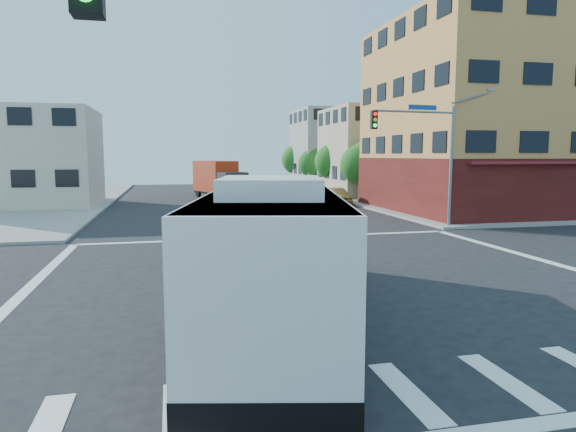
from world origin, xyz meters
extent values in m
plane|color=black|center=(0.00, 0.00, 0.00)|extent=(120.00, 120.00, 0.00)
cube|color=gray|center=(35.00, 35.00, 0.07)|extent=(50.00, 50.00, 0.15)
cube|color=#C28345|center=(20.00, 18.50, 7.00)|extent=(18.00, 15.00, 14.00)
cube|color=#591714|center=(20.00, 18.50, 2.00)|extent=(18.09, 15.08, 4.00)
cube|color=tan|center=(17.00, 34.00, 4.50)|extent=(12.00, 10.00, 9.00)
cube|color=gray|center=(17.00, 48.00, 5.00)|extent=(12.00, 10.00, 10.00)
cube|color=beige|center=(-17.00, 30.00, 4.00)|extent=(12.00, 10.00, 8.00)
cylinder|color=slate|center=(10.80, 10.80, 3.50)|extent=(0.18, 0.18, 7.00)
cylinder|color=slate|center=(8.30, 10.55, 6.60)|extent=(5.01, 0.62, 0.12)
cube|color=black|center=(5.80, 10.30, 6.10)|extent=(0.32, 0.30, 1.00)
sphere|color=#FF0C0C|center=(5.80, 10.13, 6.40)|extent=(0.20, 0.20, 0.20)
sphere|color=yellow|center=(5.80, 10.13, 6.10)|extent=(0.20, 0.20, 0.20)
sphere|color=#19FF33|center=(5.80, 10.13, 5.80)|extent=(0.20, 0.20, 0.20)
cube|color=navy|center=(8.80, 10.60, 6.85)|extent=(1.80, 0.22, 0.28)
cube|color=gray|center=(13.30, 11.05, 8.00)|extent=(0.50, 0.22, 0.14)
cylinder|color=#3B2815|center=(11.80, 28.00, 0.96)|extent=(0.28, 0.28, 1.92)
sphere|color=#1C5217|center=(11.80, 28.00, 3.37)|extent=(3.60, 3.60, 3.60)
sphere|color=#1C5217|center=(12.20, 27.70, 4.27)|extent=(2.52, 2.52, 2.52)
cylinder|color=#3B2815|center=(11.80, 36.00, 1.00)|extent=(0.28, 0.28, 1.99)
sphere|color=#1C5217|center=(11.80, 36.00, 3.51)|extent=(3.80, 3.80, 3.80)
sphere|color=#1C5217|center=(12.20, 35.70, 4.46)|extent=(2.66, 2.66, 2.66)
cylinder|color=#3B2815|center=(11.80, 44.00, 0.94)|extent=(0.28, 0.28, 1.89)
sphere|color=#1C5217|center=(11.80, 44.00, 3.25)|extent=(3.40, 3.40, 3.40)
sphere|color=#1C5217|center=(12.20, 43.70, 4.10)|extent=(2.38, 2.38, 2.38)
cylinder|color=#3B2815|center=(11.80, 52.00, 1.01)|extent=(0.28, 0.28, 2.03)
sphere|color=#1C5217|center=(11.80, 52.00, 3.63)|extent=(4.00, 4.00, 4.00)
sphere|color=#1C5217|center=(12.20, 51.70, 4.63)|extent=(2.80, 2.80, 2.80)
cube|color=black|center=(-2.45, -3.22, 0.58)|extent=(5.43, 13.06, 0.48)
cube|color=white|center=(-2.45, -3.22, 1.89)|extent=(5.41, 13.03, 3.03)
cube|color=black|center=(-2.45, -3.22, 2.07)|extent=(5.38, 12.67, 1.33)
cube|color=black|center=(-1.08, 2.94, 1.96)|extent=(2.45, 0.60, 1.43)
cube|color=#E5590C|center=(-1.08, 2.97, 3.03)|extent=(1.99, 0.49, 0.30)
cube|color=white|center=(-2.45, -3.22, 3.33)|extent=(5.30, 12.77, 0.13)
cube|color=white|center=(-3.14, -6.33, 3.59)|extent=(2.36, 2.69, 0.38)
cube|color=#097F3F|center=(-3.90, -3.44, 1.12)|extent=(1.29, 5.71, 0.30)
cube|color=#097F3F|center=(-1.23, -4.03, 1.12)|extent=(1.29, 5.71, 0.30)
cylinder|color=black|center=(-2.81, 1.04, 0.55)|extent=(0.55, 1.15, 1.10)
cylinder|color=#99999E|center=(-2.95, 1.07, 0.55)|extent=(0.16, 0.55, 0.55)
cylinder|color=black|center=(-0.33, 0.49, 0.55)|extent=(0.55, 1.15, 1.10)
cylinder|color=#99999E|center=(-0.18, 0.46, 0.55)|extent=(0.16, 0.55, 0.55)
cylinder|color=black|center=(-4.57, -6.92, 0.55)|extent=(0.55, 1.15, 1.10)
cylinder|color=#99999E|center=(-4.72, -6.89, 0.55)|extent=(0.16, 0.55, 0.55)
cylinder|color=black|center=(-2.10, -7.47, 0.55)|extent=(0.55, 1.15, 1.10)
cylinder|color=#99999E|center=(-1.95, -7.51, 0.55)|extent=(0.16, 0.55, 0.55)
cube|color=#28272C|center=(0.64, 31.80, 1.32)|extent=(2.94, 2.87, 2.63)
cube|color=black|center=(0.96, 30.89, 1.72)|extent=(2.04, 0.78, 1.01)
cube|color=#A82D12|center=(-0.63, 35.44, 2.13)|extent=(4.17, 6.16, 3.04)
cube|color=black|center=(-0.23, 34.29, 0.56)|extent=(4.79, 8.39, 0.30)
cylinder|color=black|center=(-0.43, 31.64, 0.51)|extent=(0.60, 1.05, 1.01)
cylinder|color=black|center=(1.58, 32.35, 0.51)|extent=(0.60, 1.05, 1.01)
cylinder|color=black|center=(-1.40, 34.41, 0.51)|extent=(0.60, 1.05, 1.01)
cylinder|color=black|center=(0.61, 35.12, 0.51)|extent=(0.60, 1.05, 1.01)
cylinder|color=black|center=(-2.24, 36.81, 0.51)|extent=(0.60, 1.05, 1.01)
cylinder|color=black|center=(-0.23, 37.51, 0.51)|extent=(0.60, 1.05, 1.01)
imported|color=tan|center=(8.97, 25.73, 0.77)|extent=(2.31, 4.71, 1.55)
camera|label=1|loc=(-5.04, -16.02, 4.20)|focal=32.00mm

